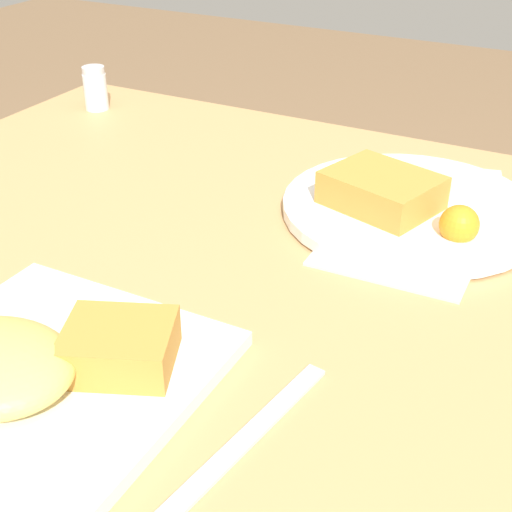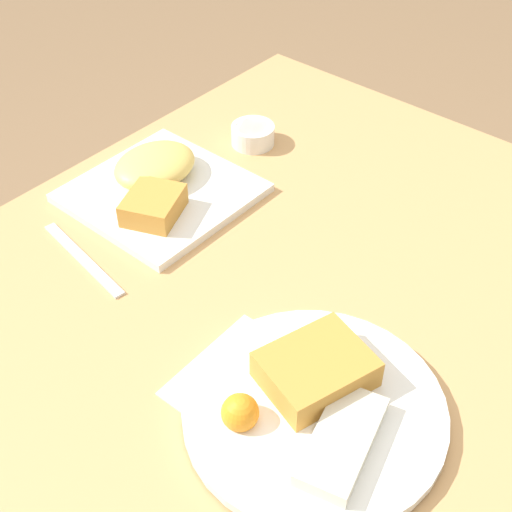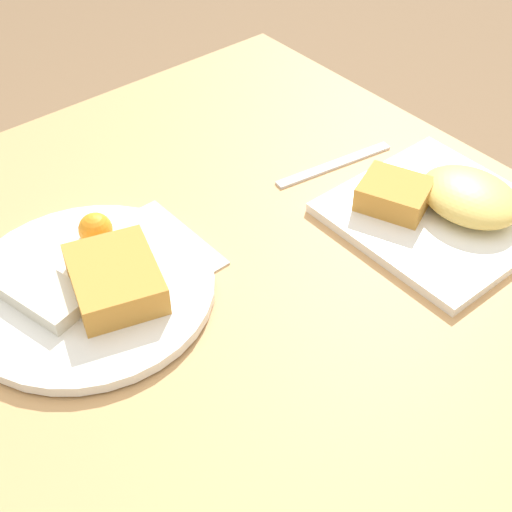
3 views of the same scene
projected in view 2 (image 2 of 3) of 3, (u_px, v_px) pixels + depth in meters
dining_table at (270, 319)px, 1.06m from camera, size 1.10×0.87×0.73m
menu_card at (296, 415)px, 0.83m from camera, size 0.17×0.30×0.00m
plate_square_near at (158, 184)px, 1.14m from camera, size 0.26×0.26×0.06m
plate_oval_far at (314, 403)px, 0.83m from camera, size 0.31×0.31×0.05m
sauce_ramekin at (253, 134)px, 1.25m from camera, size 0.08×0.08×0.04m
butter_knife at (83, 259)px, 1.04m from camera, size 0.05×0.20×0.00m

